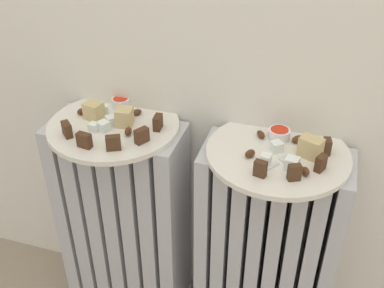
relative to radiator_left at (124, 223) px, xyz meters
name	(u,v)px	position (x,y,z in m)	size (l,w,h in m)	color
radiator_left	(124,223)	(0.00, 0.00, 0.00)	(0.34, 0.15, 0.60)	#B2B2B7
radiator_right	(265,255)	(0.39, 0.00, 0.00)	(0.34, 0.15, 0.60)	#B2B2B7
plate_left	(114,126)	(0.00, 0.00, 0.31)	(0.31, 0.31, 0.01)	silver
plate_right	(278,153)	(0.39, 0.00, 0.31)	(0.31, 0.31, 0.01)	silver
dark_cake_slice_left_0	(67,129)	(-0.07, -0.08, 0.33)	(0.03, 0.02, 0.03)	#472B19
dark_cake_slice_left_1	(84,140)	(-0.02, -0.11, 0.33)	(0.03, 0.02, 0.03)	#472B19
dark_cake_slice_left_2	(113,143)	(0.05, -0.10, 0.33)	(0.03, 0.02, 0.03)	#472B19
dark_cake_slice_left_3	(142,136)	(0.09, -0.05, 0.33)	(0.03, 0.02, 0.03)	#472B19
dark_cake_slice_left_4	(158,122)	(0.11, 0.01, 0.33)	(0.03, 0.02, 0.03)	#472B19
marble_cake_slice_left_0	(124,117)	(0.03, 0.00, 0.34)	(0.04, 0.04, 0.04)	tan
marble_cake_slice_left_1	(94,111)	(-0.05, 0.01, 0.34)	(0.04, 0.03, 0.04)	tan
turkish_delight_left_0	(94,127)	(-0.03, -0.04, 0.33)	(0.02, 0.02, 0.02)	white
turkish_delight_left_1	(104,126)	(-0.01, -0.03, 0.33)	(0.02, 0.02, 0.02)	white
turkish_delight_left_2	(104,109)	(-0.04, 0.04, 0.33)	(0.02, 0.02, 0.02)	white
turkish_delight_left_3	(112,121)	(0.00, -0.01, 0.33)	(0.02, 0.02, 0.02)	white
medjool_date_left_0	(128,131)	(0.05, -0.03, 0.33)	(0.03, 0.01, 0.02)	#4C2814
medjool_date_left_1	(137,112)	(0.04, 0.05, 0.33)	(0.03, 0.02, 0.01)	#4C2814
medjool_date_left_2	(82,111)	(-0.09, 0.02, 0.33)	(0.02, 0.01, 0.02)	#4C2814
jam_bowl_left	(121,102)	(-0.02, 0.08, 0.33)	(0.04, 0.04, 0.02)	white
dark_cake_slice_right_0	(260,169)	(0.36, -0.10, 0.34)	(0.02, 0.01, 0.03)	#472B19
dark_cake_slice_right_1	(294,173)	(0.43, -0.09, 0.34)	(0.02, 0.01, 0.03)	#472B19
dark_cake_slice_right_2	(321,163)	(0.48, -0.04, 0.34)	(0.02, 0.01, 0.03)	#472B19
dark_cake_slice_right_3	(327,146)	(0.48, 0.02, 0.34)	(0.02, 0.01, 0.03)	#472B19
marble_cake_slice_right_0	(311,147)	(0.45, 0.00, 0.34)	(0.05, 0.03, 0.04)	tan
turkish_delight_right_0	(292,164)	(0.42, -0.06, 0.33)	(0.03, 0.03, 0.03)	white
turkish_delight_right_1	(276,147)	(0.38, 0.00, 0.33)	(0.02, 0.02, 0.02)	white
turkish_delight_right_2	(266,159)	(0.37, -0.05, 0.33)	(0.02, 0.02, 0.02)	white
medjool_date_right_0	(250,154)	(0.33, -0.04, 0.33)	(0.02, 0.02, 0.02)	#4C2814
medjool_date_right_1	(261,134)	(0.34, 0.04, 0.33)	(0.03, 0.01, 0.02)	#4C2814
medjool_date_right_2	(305,171)	(0.45, -0.07, 0.33)	(0.02, 0.02, 0.02)	#4C2814
medjool_date_right_3	(297,139)	(0.42, 0.05, 0.33)	(0.03, 0.02, 0.02)	#4C2814
jam_bowl_right	(279,133)	(0.38, 0.05, 0.33)	(0.05, 0.05, 0.02)	white
fork	(277,164)	(0.39, -0.05, 0.32)	(0.06, 0.08, 0.00)	silver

